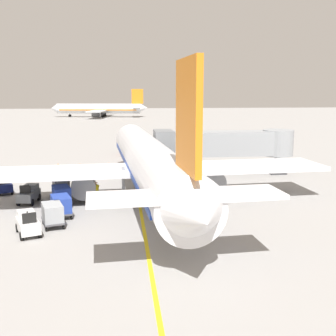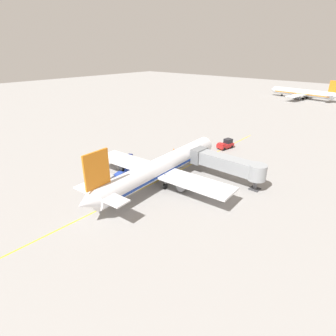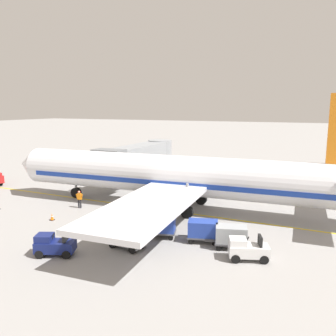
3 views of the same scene
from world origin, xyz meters
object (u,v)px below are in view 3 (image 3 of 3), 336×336
(jet_bridge, at_px, (139,156))
(baggage_cart_third_in_train, at_px, (203,229))
(baggage_cart_front, at_px, (122,221))
(parked_airliner, at_px, (177,176))
(baggage_tug_lead, at_px, (126,238))
(baggage_tug_trailing, at_px, (247,249))
(baggage_cart_tail_end, at_px, (231,235))
(ground_crew_loader, at_px, (165,213))
(safety_cone_nose_left, at_px, (52,217))
(baggage_tug_spare, at_px, (54,245))
(baggage_cart_second_in_train, at_px, (161,225))
(ground_crew_wing_walker, at_px, (79,198))

(jet_bridge, height_order, baggage_cart_third_in_train, jet_bridge)
(baggage_cart_front, bearing_deg, parked_airliner, -10.03)
(parked_airliner, relative_size, baggage_tug_lead, 14.15)
(jet_bridge, height_order, baggage_tug_lead, jet_bridge)
(baggage_tug_trailing, bearing_deg, baggage_cart_tail_end, 46.13)
(baggage_cart_third_in_train, bearing_deg, baggage_tug_trailing, -114.61)
(baggage_cart_tail_end, bearing_deg, baggage_tug_lead, 114.18)
(baggage_cart_third_in_train, xyz_separation_m, ground_crew_loader, (2.28, 4.08, 0.00))
(parked_airliner, bearing_deg, safety_cone_nose_left, 131.93)
(baggage_tug_spare, distance_m, baggage_cart_second_in_train, 7.61)
(baggage_cart_front, bearing_deg, safety_cone_nose_left, 89.85)
(parked_airliner, height_order, baggage_tug_spare, parked_airliner)
(baggage_cart_third_in_train, bearing_deg, baggage_cart_second_in_train, 97.35)
(baggage_tug_trailing, distance_m, ground_crew_wing_walker, 17.67)
(baggage_tug_trailing, bearing_deg, parked_airliner, 45.24)
(baggage_cart_front, relative_size, baggage_cart_second_in_train, 1.00)
(parked_airliner, distance_m, ground_crew_loader, 5.04)
(jet_bridge, bearing_deg, baggage_cart_third_in_train, -137.98)
(baggage_cart_front, xyz_separation_m, ground_crew_wing_walker, (3.93, 7.29, 0.00))
(baggage_tug_trailing, height_order, baggage_cart_second_in_train, baggage_tug_trailing)
(parked_airliner, relative_size, safety_cone_nose_left, 63.29)
(parked_airliner, height_order, ground_crew_wing_walker, parked_airliner)
(jet_bridge, bearing_deg, baggage_cart_front, -154.56)
(baggage_tug_lead, height_order, safety_cone_nose_left, baggage_tug_lead)
(baggage_cart_tail_end, bearing_deg, baggage_tug_spare, 120.24)
(jet_bridge, bearing_deg, safety_cone_nose_left, -177.37)
(baggage_tug_trailing, relative_size, baggage_cart_second_in_train, 0.93)
(baggage_tug_trailing, bearing_deg, baggage_cart_second_in_train, 79.79)
(parked_airliner, height_order, baggage_cart_front, parked_airliner)
(baggage_tug_lead, distance_m, ground_crew_loader, 5.51)
(ground_crew_wing_walker, bearing_deg, baggage_tug_spare, -149.61)
(baggage_tug_spare, height_order, baggage_cart_third_in_train, baggage_tug_spare)
(baggage_tug_lead, relative_size, ground_crew_wing_walker, 1.56)
(baggage_cart_tail_end, distance_m, ground_crew_wing_walker, 16.00)
(baggage_cart_front, distance_m, ground_crew_wing_walker, 8.28)
(parked_airliner, xyz_separation_m, baggage_tug_lead, (-9.94, -0.46, -2.47))
(baggage_tug_trailing, distance_m, baggage_cart_third_in_train, 3.87)
(baggage_cart_tail_end, bearing_deg, baggage_cart_third_in_train, 82.69)
(baggage_tug_lead, bearing_deg, baggage_tug_spare, 129.47)
(baggage_cart_tail_end, bearing_deg, baggage_cart_front, 94.06)
(baggage_cart_second_in_train, distance_m, ground_crew_wing_walker, 10.93)
(jet_bridge, distance_m, baggage_cart_front, 18.43)
(baggage_tug_spare, height_order, baggage_cart_tail_end, baggage_tug_spare)
(jet_bridge, distance_m, baggage_cart_second_in_train, 19.56)
(ground_crew_wing_walker, height_order, ground_crew_loader, same)
(baggage_tug_trailing, xyz_separation_m, baggage_cart_second_in_train, (1.20, 6.68, 0.24))
(parked_airliner, relative_size, baggage_cart_tail_end, 12.55)
(baggage_tug_lead, height_order, baggage_tug_trailing, same)
(ground_crew_wing_walker, relative_size, ground_crew_loader, 1.00)
(baggage_cart_front, height_order, baggage_cart_second_in_train, same)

